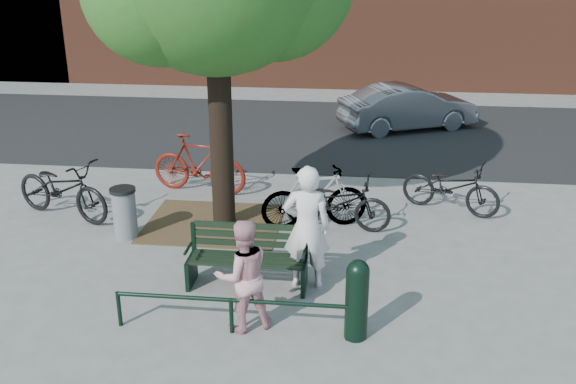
# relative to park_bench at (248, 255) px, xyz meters

# --- Properties ---
(ground) EXTENTS (90.00, 90.00, 0.00)m
(ground) POSITION_rel_park_bench_xyz_m (0.00, -0.08, -0.48)
(ground) COLOR gray
(ground) RESTS_ON ground
(dirt_pit) EXTENTS (2.40, 2.00, 0.02)m
(dirt_pit) POSITION_rel_park_bench_xyz_m (-1.00, 2.12, -0.47)
(dirt_pit) COLOR brown
(dirt_pit) RESTS_ON ground
(road) EXTENTS (40.00, 7.00, 0.01)m
(road) POSITION_rel_park_bench_xyz_m (0.00, 8.42, -0.47)
(road) COLOR black
(road) RESTS_ON ground
(park_bench) EXTENTS (1.74, 0.54, 0.97)m
(park_bench) POSITION_rel_park_bench_xyz_m (0.00, 0.00, 0.00)
(park_bench) COLOR black
(park_bench) RESTS_ON ground
(guard_railing) EXTENTS (3.06, 0.06, 0.51)m
(guard_railing) POSITION_rel_park_bench_xyz_m (0.00, -1.28, -0.08)
(guard_railing) COLOR black
(guard_railing) RESTS_ON ground
(person_left) EXTENTS (0.70, 0.48, 1.87)m
(person_left) POSITION_rel_park_bench_xyz_m (0.86, 0.07, 0.46)
(person_left) COLOR silver
(person_left) RESTS_ON ground
(person_right) EXTENTS (0.92, 0.85, 1.53)m
(person_right) POSITION_rel_park_bench_xyz_m (0.14, -1.13, 0.29)
(person_right) COLOR pink
(person_right) RESTS_ON ground
(bollard) EXTENTS (0.29, 0.29, 1.10)m
(bollard) POSITION_rel_park_bench_xyz_m (1.60, -1.20, 0.11)
(bollard) COLOR black
(bollard) RESTS_ON ground
(litter_bin) EXTENTS (0.44, 0.44, 0.90)m
(litter_bin) POSITION_rel_park_bench_xyz_m (-2.37, 1.40, -0.02)
(litter_bin) COLOR gray
(litter_bin) RESTS_ON ground
(bicycle_a) EXTENTS (2.28, 1.49, 1.13)m
(bicycle_a) POSITION_rel_park_bench_xyz_m (-3.80, 2.12, 0.09)
(bicycle_a) COLOR black
(bicycle_a) RESTS_ON ground
(bicycle_b) EXTENTS (2.08, 0.94, 1.21)m
(bicycle_b) POSITION_rel_park_bench_xyz_m (-1.63, 3.67, 0.13)
(bicycle_b) COLOR #5F150D
(bicycle_b) RESTS_ON ground
(bicycle_c) EXTENTS (1.95, 0.89, 0.99)m
(bicycle_c) POSITION_rel_park_bench_xyz_m (1.23, 2.17, 0.02)
(bicycle_c) COLOR black
(bicycle_c) RESTS_ON ground
(bicycle_d) EXTENTS (1.97, 1.02, 1.14)m
(bicycle_d) POSITION_rel_park_bench_xyz_m (0.82, 2.17, 0.09)
(bicycle_d) COLOR gray
(bicycle_d) RESTS_ON ground
(bicycle_e) EXTENTS (1.97, 1.37, 0.98)m
(bicycle_e) POSITION_rel_park_bench_xyz_m (3.30, 3.21, 0.01)
(bicycle_e) COLOR black
(bicycle_e) RESTS_ON ground
(parked_car) EXTENTS (3.89, 2.71, 1.22)m
(parked_car) POSITION_rel_park_bench_xyz_m (2.86, 8.98, 0.13)
(parked_car) COLOR slate
(parked_car) RESTS_ON ground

